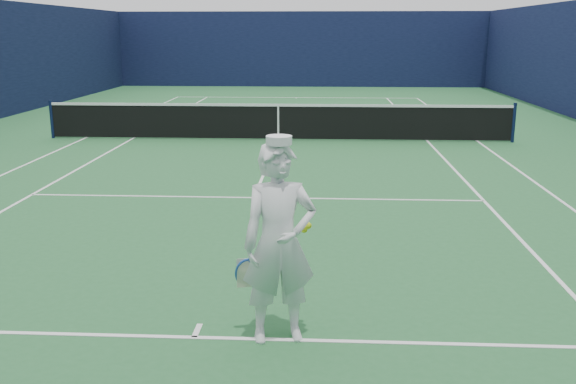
% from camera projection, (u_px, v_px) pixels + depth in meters
% --- Properties ---
extents(ground, '(80.00, 80.00, 0.00)m').
position_uv_depth(ground, '(278.00, 140.00, 17.81)').
color(ground, '#256232').
rests_on(ground, ground).
extents(court_markings, '(11.03, 23.83, 0.01)m').
position_uv_depth(court_markings, '(278.00, 140.00, 17.81)').
color(court_markings, white).
rests_on(court_markings, ground).
extents(windscreen_fence, '(20.12, 36.12, 4.00)m').
position_uv_depth(windscreen_fence, '(278.00, 67.00, 17.33)').
color(windscreen_fence, '#0E1435').
rests_on(windscreen_fence, ground).
extents(tennis_net, '(12.88, 0.09, 1.07)m').
position_uv_depth(tennis_net, '(278.00, 120.00, 17.68)').
color(tennis_net, '#141E4C').
rests_on(tennis_net, ground).
extents(tennis_player, '(0.87, 0.62, 2.01)m').
position_uv_depth(tennis_player, '(279.00, 243.00, 6.07)').
color(tennis_player, white).
rests_on(tennis_player, ground).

